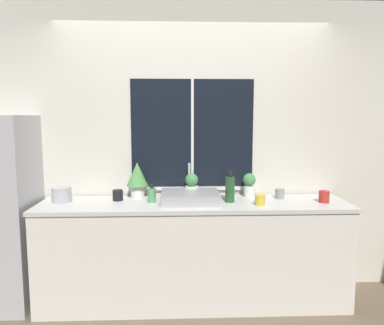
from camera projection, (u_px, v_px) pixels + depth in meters
ground_plane at (195, 318)px, 3.07m from camera, size 14.00×14.00×0.00m
wall_back at (192, 148)px, 3.54m from camera, size 8.00×0.09×2.70m
wall_right at (379, 141)px, 4.48m from camera, size 0.06×7.00×2.70m
counter at (194, 253)px, 3.30m from camera, size 2.68×0.59×0.91m
sink at (190, 197)px, 3.25m from camera, size 0.50×0.44×0.32m
potted_plant_left at (137, 177)px, 3.41m from camera, size 0.20×0.20×0.33m
potted_plant_center at (192, 185)px, 3.44m from camera, size 0.12×0.12×0.22m
potted_plant_right at (249, 184)px, 3.46m from camera, size 0.12×0.12×0.22m
soap_bottle at (152, 195)px, 3.25m from camera, size 0.07×0.07×0.16m
bottle_tall at (230, 189)px, 3.25m from camera, size 0.08×0.08×0.28m
mug_grey at (280, 194)px, 3.40m from camera, size 0.08×0.08×0.09m
mug_red at (324, 197)px, 3.24m from camera, size 0.09×0.09×0.10m
mug_black at (118, 195)px, 3.32m from camera, size 0.09×0.09×0.09m
mug_yellow at (260, 200)px, 3.14m from camera, size 0.08×0.08×0.09m
kettle at (61, 194)px, 3.25m from camera, size 0.17×0.17×0.15m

